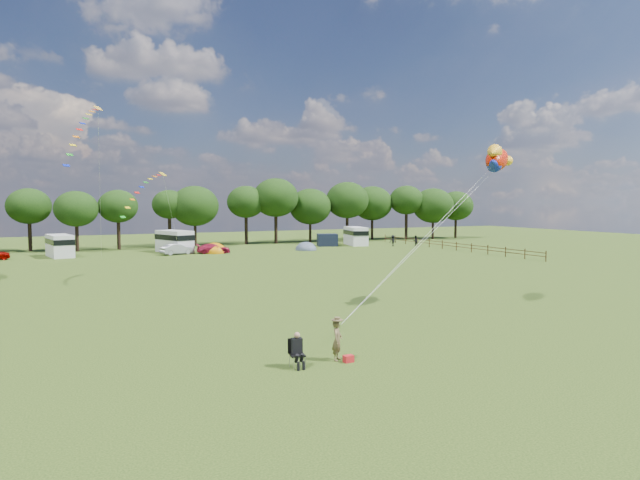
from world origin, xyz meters
name	(u,v)px	position (x,y,z in m)	size (l,w,h in m)	color
ground_plane	(383,324)	(0.00, 0.00, 0.00)	(180.00, 180.00, 0.00)	#1C310D
tree_line	(220,203)	(5.30, 54.99, 6.35)	(102.98, 10.98, 10.27)	black
fence	(449,245)	(32.00, 34.50, 0.70)	(0.12, 33.12, 1.20)	#472D19
car_b	(177,249)	(-3.17, 43.34, 0.67)	(1.41, 3.79, 1.34)	#95989D
car_c	(213,249)	(1.35, 43.03, 0.61)	(1.72, 4.08, 1.23)	#A81A39
campervan_b	(60,245)	(-16.33, 46.40, 1.42)	(3.35, 5.76, 2.65)	silver
campervan_c	(174,241)	(-2.92, 46.37, 1.53)	(4.34, 6.31, 2.85)	silver
campervan_d	(356,235)	(24.20, 46.95, 1.47)	(3.48, 5.95, 2.74)	white
tent_orange	(214,253)	(1.63, 43.63, 0.02)	(3.30, 3.61, 2.58)	#C47102
tent_greyblue	(306,250)	(13.90, 42.26, 0.02)	(2.96, 3.24, 2.20)	#495568
awning_navy	(327,240)	(19.45, 47.06, 0.90)	(2.89, 2.35, 1.80)	black
kite_flyer	(337,340)	(-5.23, -4.88, 0.83)	(0.61, 0.40, 1.66)	brown
camp_chair	(297,346)	(-7.11, -5.03, 0.85)	(0.65, 0.65, 1.42)	#99999E
kite_bag	(348,359)	(-4.94, -5.32, 0.14)	(0.40, 0.27, 0.29)	red
fish_kite	(496,159)	(9.15, 1.57, 9.21)	(3.76, 3.34, 2.14)	red
streamer_kite_a	(85,125)	(-13.69, 26.13, 13.11)	(3.42, 5.63, 5.79)	gold
streamer_kite_b	(147,186)	(-9.31, 21.46, 7.83)	(4.26, 4.69, 3.79)	gold
walker_a	(415,241)	(31.19, 41.31, 0.80)	(0.78, 0.48, 1.59)	black
walker_b	(393,241)	(28.15, 42.71, 0.83)	(1.07, 0.50, 1.66)	black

